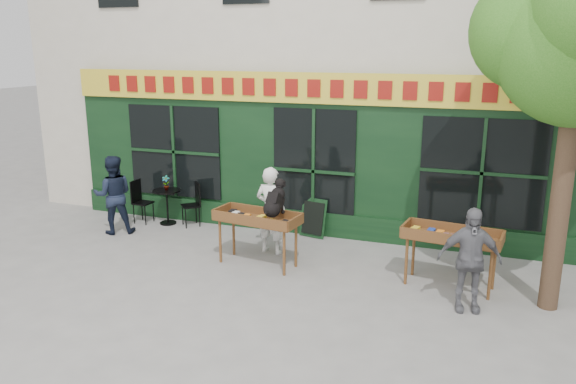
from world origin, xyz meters
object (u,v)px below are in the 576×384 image
at_px(woman, 271,210).
at_px(book_cart_right, 452,239).
at_px(man_left, 113,195).
at_px(bistro_table, 167,200).
at_px(dog, 275,197).
at_px(man_right, 469,259).
at_px(book_cart_center, 257,221).

xyz_separation_m(woman, book_cart_right, (3.28, -0.49, -0.00)).
bearing_deg(man_left, bistro_table, -160.73).
height_order(book_cart_right, man_left, man_left).
xyz_separation_m(dog, book_cart_right, (2.93, 0.21, -0.47)).
xyz_separation_m(book_cart_right, bistro_table, (-6.07, 1.38, -0.28)).
bearing_deg(woman, man_left, 8.18).
bearing_deg(man_left, man_right, 137.29).
bearing_deg(woman, book_cart_right, 179.49).
distance_m(book_cart_right, bistro_table, 6.23).
relative_size(book_cart_right, man_right, 1.00).
xyz_separation_m(woman, man_right, (3.58, -1.24, -0.04)).
relative_size(man_right, man_left, 0.96).
bearing_deg(dog, bistro_table, 161.12).
bearing_deg(man_left, woman, 147.34).
height_order(dog, man_right, dog).
xyz_separation_m(dog, woman, (-0.35, 0.70, -0.46)).
xyz_separation_m(woman, man_left, (-3.49, -0.01, -0.01)).
bearing_deg(book_cart_center, woman, 97.98).
xyz_separation_m(bistro_table, man_left, (-0.70, -0.90, 0.27)).
distance_m(book_cart_right, man_right, 0.81).
bearing_deg(bistro_table, book_cart_right, -12.80).
xyz_separation_m(dog, man_left, (-3.84, 0.69, -0.47)).
xyz_separation_m(book_cart_center, man_left, (-3.49, 0.64, -0.00)).
xyz_separation_m(book_cart_right, man_left, (-6.77, 0.48, -0.00)).
bearing_deg(man_right, book_cart_center, 157.94).
bearing_deg(man_left, dog, 136.98).
height_order(woman, man_right, woman).
distance_m(woman, man_right, 3.79).
distance_m(dog, man_left, 3.93).
distance_m(bistro_table, man_left, 1.17).
bearing_deg(man_right, man_left, 157.43).
relative_size(book_cart_right, man_left, 0.96).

